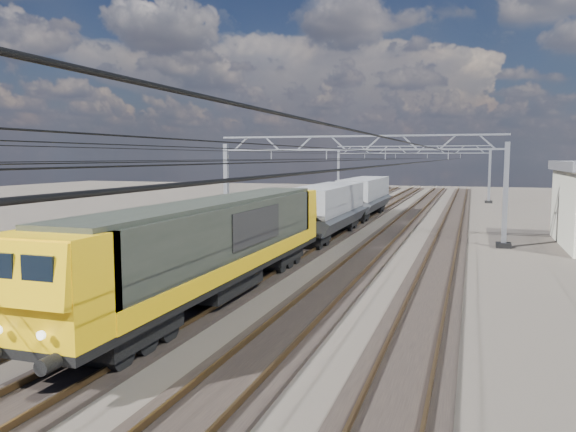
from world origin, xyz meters
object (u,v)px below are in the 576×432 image
(hopper_wagon_lead, at_px, (327,207))
(hopper_wagon_mid, at_px, (365,194))
(trackside_cabinet, at_px, (49,275))
(catenary_gantry_mid, at_px, (355,183))
(catenary_gantry_far, at_px, (411,171))
(locomotive, at_px, (217,242))

(hopper_wagon_lead, distance_m, hopper_wagon_mid, 14.20)
(hopper_wagon_lead, distance_m, trackside_cabinet, 20.84)
(catenary_gantry_mid, bearing_deg, hopper_wagon_mid, 97.88)
(catenary_gantry_mid, relative_size, catenary_gantry_far, 1.00)
(catenary_gantry_far, bearing_deg, trackside_cabinet, -98.45)
(catenary_gantry_mid, height_order, trackside_cabinet, catenary_gantry_mid)
(catenary_gantry_mid, distance_m, locomotive, 17.63)
(catenary_gantry_mid, bearing_deg, hopper_wagon_lead, 172.86)
(catenary_gantry_mid, distance_m, trackside_cabinet, 21.46)
(catenary_gantry_mid, bearing_deg, catenary_gantry_far, 90.00)
(catenary_gantry_mid, bearing_deg, locomotive, -96.54)
(catenary_gantry_mid, xyz_separation_m, hopper_wagon_mid, (-2.00, 14.45, -1.67))
(locomotive, height_order, hopper_wagon_lead, locomotive)
(catenary_gantry_far, height_order, trackside_cabinet, catenary_gantry_far)
(catenary_gantry_mid, xyz_separation_m, locomotive, (-2.00, -17.44, -1.58))
(catenary_gantry_mid, height_order, hopper_wagon_mid, catenary_gantry_mid)
(catenary_gantry_far, height_order, locomotive, catenary_gantry_far)
(catenary_gantry_far, xyz_separation_m, locomotive, (-2.00, -53.44, -1.58))
(catenary_gantry_far, distance_m, locomotive, 53.51)
(locomotive, distance_m, trackside_cabinet, 6.74)
(catenary_gantry_mid, relative_size, hopper_wagon_mid, 1.53)
(trackside_cabinet, bearing_deg, locomotive, -1.88)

